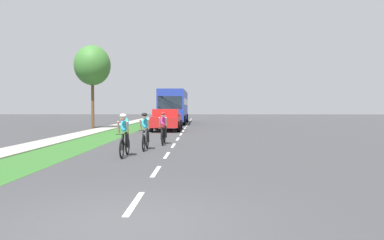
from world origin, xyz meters
name	(u,v)px	position (x,y,z in m)	size (l,w,h in m)	color
ground_plane	(182,133)	(0.00, 20.00, 0.00)	(120.00, 120.00, 0.00)	#38383A
grass_verge	(117,133)	(-4.53, 20.00, 0.00)	(2.34, 70.00, 0.01)	#2D6026
sidewalk_concrete	(88,133)	(-6.48, 20.00, 0.00)	(1.58, 70.00, 0.10)	#9E998E
lane_markings_center	(184,129)	(0.00, 24.00, 0.00)	(0.12, 54.30, 0.01)	white
cyclist_lead	(124,135)	(-1.51, 7.80, 0.81)	(0.42, 1.72, 1.58)	black
cyclist_trailing	(145,131)	(-1.05, 9.91, 0.81)	(0.42, 1.72, 1.58)	black
cyclist_distant	(163,128)	(-0.51, 12.23, 0.81)	(0.42, 1.72, 1.58)	black
pickup_red	(167,120)	(-1.26, 22.36, 0.83)	(2.22, 5.10, 1.64)	red
bus_blue	(174,105)	(-1.51, 34.48, 1.98)	(2.78, 11.60, 3.48)	#23389E
street_tree_near	(92,66)	(-7.47, 24.54, 5.14)	(2.92, 2.92, 6.77)	brown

